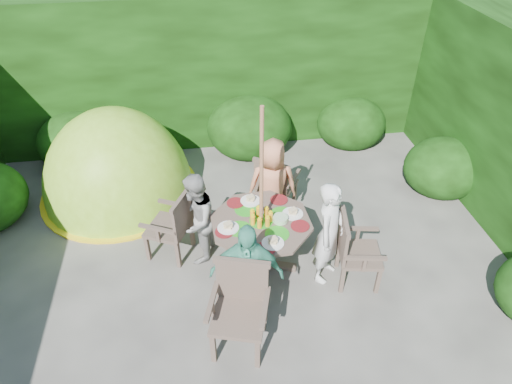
{
  "coord_description": "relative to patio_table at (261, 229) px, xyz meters",
  "views": [
    {
      "loc": [
        -0.3,
        -3.42,
        4.2
      ],
      "look_at": [
        0.36,
        0.97,
        0.85
      ],
      "focal_mm": 32.0,
      "sensor_mm": 36.0,
      "label": 1
    }
  ],
  "objects": [
    {
      "name": "child_front",
      "position": [
        -0.28,
        -0.75,
        0.06
      ],
      "size": [
        0.82,
        0.44,
        1.32
      ],
      "primitive_type": "imported",
      "rotation": [
        0.0,
        0.0,
        -0.16
      ],
      "color": "teal",
      "rests_on": "ground"
    },
    {
      "name": "dome_tent",
      "position": [
        -1.88,
        1.82,
        -0.61
      ],
      "size": [
        2.34,
        2.34,
        2.68
      ],
      "rotation": [
        0.0,
        0.0,
        -0.01
      ],
      "color": "#88BF24",
      "rests_on": "ground"
    },
    {
      "name": "garden_chair_front",
      "position": [
        -0.38,
        -1.03,
        -0.09
      ],
      "size": [
        0.7,
        0.66,
        0.97
      ],
      "rotation": [
        0.0,
        0.0,
        -0.29
      ],
      "color": "#45362D",
      "rests_on": "ground"
    },
    {
      "name": "patio_table",
      "position": [
        0.0,
        0.0,
        0.0
      ],
      "size": [
        1.58,
        1.58,
        0.86
      ],
      "rotation": [
        0.0,
        0.0,
        -0.35
      ],
      "color": "#45362D",
      "rests_on": "ground"
    },
    {
      "name": "hedge_enclosure",
      "position": [
        -0.36,
        0.76,
        0.64
      ],
      "size": [
        9.0,
        9.0,
        2.5
      ],
      "color": "black",
      "rests_on": "ground"
    },
    {
      "name": "child_back",
      "position": [
        0.27,
        0.75,
        0.06
      ],
      "size": [
        0.69,
        0.48,
        1.33
      ],
      "primitive_type": "imported",
      "rotation": [
        0.0,
        0.0,
        3.05
      ],
      "color": "#D57E57",
      "rests_on": "ground"
    },
    {
      "name": "child_right",
      "position": [
        0.75,
        -0.27,
        0.07
      ],
      "size": [
        0.55,
        0.59,
        1.35
      ],
      "primitive_type": "imported",
      "rotation": [
        0.0,
        0.0,
        0.93
      ],
      "color": "silver",
      "rests_on": "ground"
    },
    {
      "name": "ground",
      "position": [
        -0.36,
        -0.57,
        -0.61
      ],
      "size": [
        60.0,
        60.0,
        0.0
      ],
      "primitive_type": "plane",
      "color": "#45423D",
      "rests_on": "ground"
    },
    {
      "name": "garden_chair_left",
      "position": [
        -1.04,
        0.37,
        -0.12
      ],
      "size": [
        0.67,
        0.7,
        0.91
      ],
      "rotation": [
        0.0,
        0.0,
        -2.03
      ],
      "color": "#45362D",
      "rests_on": "ground"
    },
    {
      "name": "parasol_pole",
      "position": [
        -0.0,
        0.0,
        0.49
      ],
      "size": [
        0.06,
        0.06,
        2.2
      ],
      "primitive_type": "cylinder",
      "rotation": [
        0.0,
        0.0,
        -0.35
      ],
      "color": "#925B3A",
      "rests_on": "ground"
    },
    {
      "name": "child_left",
      "position": [
        -0.76,
        0.27,
        0.01
      ],
      "size": [
        0.62,
        0.7,
        1.23
      ],
      "primitive_type": "imported",
      "rotation": [
        0.0,
        0.0,
        -1.86
      ],
      "color": "#9B9A96",
      "rests_on": "ground"
    },
    {
      "name": "garden_chair_right",
      "position": [
        1.03,
        -0.39,
        -0.13
      ],
      "size": [
        0.56,
        0.61,
        0.9
      ],
      "rotation": [
        0.0,
        0.0,
        1.4
      ],
      "color": "#45362D",
      "rests_on": "ground"
    },
    {
      "name": "garden_chair_back",
      "position": [
        0.35,
        1.04,
        -0.13
      ],
      "size": [
        0.7,
        0.68,
        0.89
      ],
      "rotation": [
        0.0,
        0.0,
        2.56
      ],
      "color": "#45362D",
      "rests_on": "ground"
    }
  ]
}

